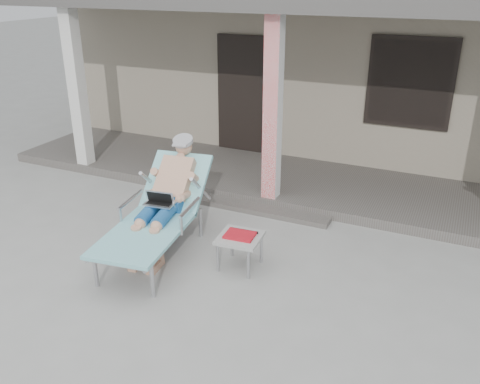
% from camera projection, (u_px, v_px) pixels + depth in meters
% --- Properties ---
extents(ground, '(60.00, 60.00, 0.00)m').
position_uv_depth(ground, '(203.00, 275.00, 5.91)').
color(ground, '#9E9E99').
rests_on(ground, ground).
extents(house, '(10.40, 5.40, 3.30)m').
position_uv_depth(house, '(348.00, 55.00, 10.68)').
color(house, gray).
rests_on(house, ground).
extents(porch_deck, '(10.00, 2.00, 0.15)m').
position_uv_depth(porch_deck, '(289.00, 181.00, 8.38)').
color(porch_deck, '#605B56').
rests_on(porch_deck, ground).
extents(porch_overhang, '(10.00, 2.30, 2.85)m').
position_uv_depth(porch_overhang, '(295.00, 7.00, 7.27)').
color(porch_overhang, silver).
rests_on(porch_overhang, porch_deck).
extents(porch_step, '(2.00, 0.30, 0.07)m').
position_uv_depth(porch_step, '(263.00, 210.00, 7.44)').
color(porch_step, '#605B56').
rests_on(porch_step, ground).
extents(lounger, '(1.06, 2.17, 1.37)m').
position_uv_depth(lounger, '(161.00, 186.00, 6.18)').
color(lounger, '#B7B7BC').
rests_on(lounger, ground).
extents(side_table, '(0.53, 0.53, 0.44)m').
position_uv_depth(side_table, '(240.00, 239.00, 5.93)').
color(side_table, '#A4A39F').
rests_on(side_table, ground).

